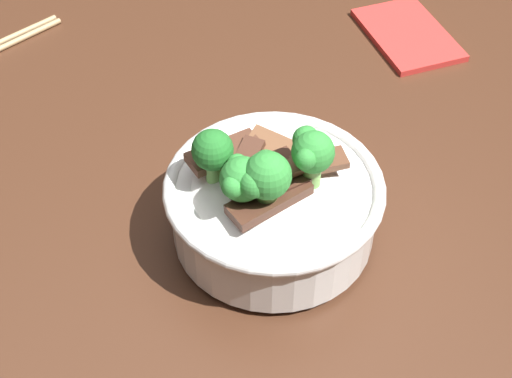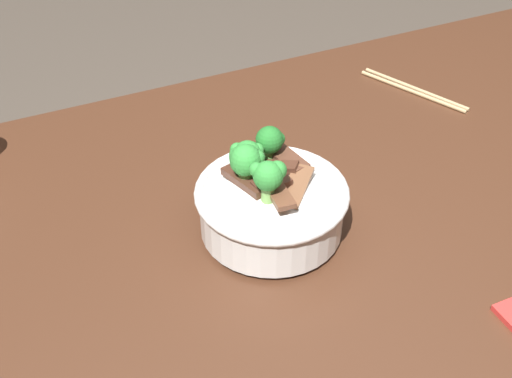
{
  "view_description": "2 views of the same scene",
  "coord_description": "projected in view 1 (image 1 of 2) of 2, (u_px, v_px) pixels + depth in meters",
  "views": [
    {
      "loc": [
        -0.59,
        0.22,
        1.35
      ],
      "look_at": [
        -0.13,
        0.05,
        0.83
      ],
      "focal_mm": 52.45,
      "sensor_mm": 36.0,
      "label": 1
    },
    {
      "loc": [
        -0.45,
        -0.53,
        1.38
      ],
      "look_at": [
        -0.16,
        0.08,
        0.84
      ],
      "focal_mm": 44.99,
      "sensor_mm": 36.0,
      "label": 2
    }
  ],
  "objects": [
    {
      "name": "rice_bowl",
      "position": [
        273.0,
        199.0,
        0.68
      ],
      "size": [
        0.2,
        0.2,
        0.14
      ],
      "color": "white",
      "rests_on": "dining_table"
    },
    {
      "name": "folded_napkin",
      "position": [
        408.0,
        35.0,
        0.95
      ],
      "size": [
        0.14,
        0.1,
        0.01
      ],
      "primitive_type": "cube",
      "rotation": [
        0.0,
        0.0,
        -0.02
      ],
      "color": "red",
      "rests_on": "dining_table"
    },
    {
      "name": "dining_table",
      "position": [
        254.0,
        201.0,
        0.92
      ],
      "size": [
        1.41,
        0.95,
        0.79
      ],
      "color": "#472819",
      "rests_on": "ground"
    }
  ]
}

